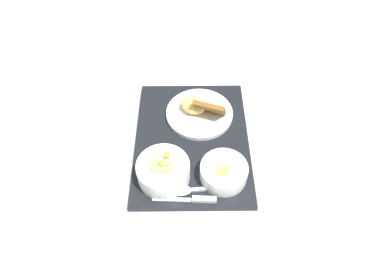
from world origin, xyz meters
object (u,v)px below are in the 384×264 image
bowl_salad (163,170)px  spoon (189,190)px  bowl_soup (224,171)px  plate_main (199,111)px  knife (197,199)px

bowl_salad → spoon: bearing=-120.0°
bowl_soup → plate_main: (0.22, 0.07, -0.01)m
bowl_salad → knife: 0.11m
bowl_soup → plate_main: 0.23m
bowl_soup → plate_main: bearing=17.9°
bowl_soup → spoon: 0.10m
bowl_salad → plate_main: (0.23, -0.09, -0.02)m
bowl_salad → knife: bearing=-125.9°
bowl_salad → spoon: (-0.04, -0.07, -0.03)m
bowl_soup → knife: bowl_soup is taller
bowl_salad → bowl_soup: bearing=-87.1°
plate_main → spoon: (-0.27, 0.02, -0.01)m
bowl_soup → bowl_salad: bearing=92.9°
bowl_soup → spoon: size_ratio=0.86×
spoon → bowl_soup: bearing=-159.8°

